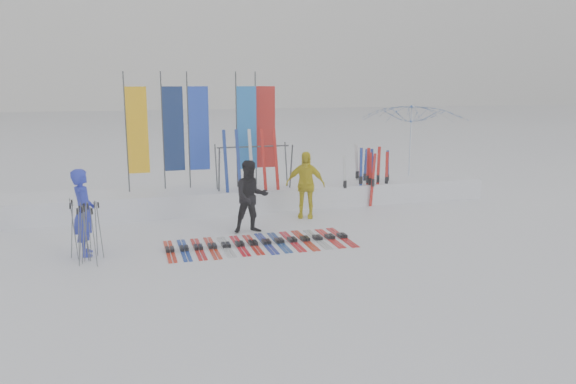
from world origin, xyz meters
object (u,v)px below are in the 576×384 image
object	(u,v)px
person_blue	(84,212)
person_yellow	(305,185)
tent_canopy	(412,148)
person_black	(251,197)
ski_rack	(254,161)
ski_row	(260,243)

from	to	relation	value
person_blue	person_yellow	size ratio (longest dim) A/B	1.03
person_yellow	tent_canopy	world-z (taller)	tent_canopy
person_yellow	person_black	bearing A→B (deg)	-124.43
ski_rack	ski_row	bearing A→B (deg)	-100.55
person_yellow	ski_row	bearing A→B (deg)	-105.87
person_black	ski_rack	size ratio (longest dim) A/B	0.85
tent_canopy	person_yellow	bearing A→B (deg)	-154.85
person_black	tent_canopy	xyz separation A→B (m)	(5.83, 3.01, 0.61)
tent_canopy	ski_rack	distance (m)	5.31
person_yellow	tent_canopy	distance (m)	4.62
tent_canopy	ski_row	size ratio (longest dim) A/B	0.80
person_blue	person_black	world-z (taller)	person_blue
person_blue	ski_rack	world-z (taller)	ski_rack
person_blue	ski_rack	bearing A→B (deg)	-61.31
person_blue	person_black	size ratio (longest dim) A/B	1.05
person_black	person_yellow	size ratio (longest dim) A/B	0.98
person_black	tent_canopy	distance (m)	6.59
ski_row	ski_rack	size ratio (longest dim) A/B	2.00
person_yellow	ski_row	world-z (taller)	person_yellow
person_blue	ski_row	world-z (taller)	person_blue
person_black	person_yellow	xyz separation A→B (m)	(1.69, 1.06, 0.01)
person_yellow	ski_rack	bearing A→B (deg)	156.45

